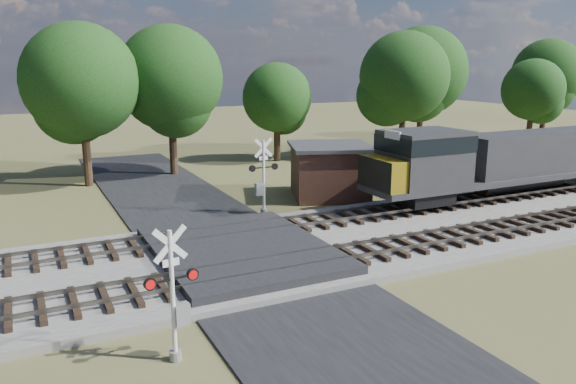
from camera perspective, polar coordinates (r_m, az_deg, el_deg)
ground at (r=23.98m, az=-4.35°, el=-7.17°), size 160.00×160.00×0.00m
ballast_bed at (r=29.29m, az=13.78°, el=-3.42°), size 140.00×10.00×0.30m
road at (r=23.97m, az=-4.35°, el=-7.08°), size 7.00×60.00×0.08m
crossing_panel at (r=24.32m, az=-4.80°, el=-6.10°), size 7.00×9.00×0.62m
track_near at (r=23.45m, az=4.63°, el=-6.58°), size 140.00×2.60×0.33m
track_far at (r=27.64m, az=-0.65°, el=-3.45°), size 140.00×2.60×0.33m
crossing_signal_near at (r=16.28m, az=-11.32°, el=-11.25°), size 1.60×0.39×3.99m
crossing_signal_far at (r=30.86m, az=-2.63°, el=0.92°), size 1.72×0.37×4.28m
equipment_shed at (r=35.03m, az=4.27°, el=2.19°), size 6.21×6.21×3.31m
treeline at (r=44.37m, az=-3.85°, el=11.19°), size 78.68×11.76×11.56m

